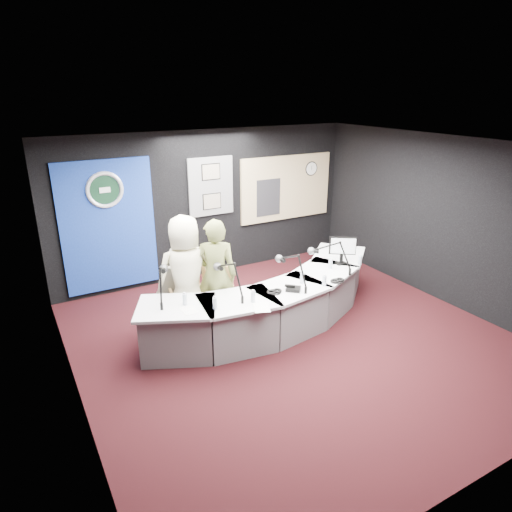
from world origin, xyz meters
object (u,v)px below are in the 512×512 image
person_man (186,275)px  person_woman (216,276)px  broadcast_desk (272,303)px  armchair_right (216,299)px  armchair_left (188,301)px

person_man → person_woman: 0.43m
broadcast_desk → armchair_right: armchair_right is taller
broadcast_desk → armchair_right: bearing=158.7°
broadcast_desk → person_man: person_man is taller
armchair_left → person_man: (0.00, 0.00, 0.43)m
broadcast_desk → person_woman: bearing=158.7°
person_woman → armchair_left: bearing=-1.7°
person_man → person_woman: person_man is taller
armchair_left → armchair_right: 0.44m
broadcast_desk → person_woman: (-0.81, 0.31, 0.51)m
broadcast_desk → armchair_left: armchair_left is taller
broadcast_desk → armchair_right: size_ratio=4.40×
armchair_right → armchair_left: bearing=-174.6°
armchair_right → person_woman: person_woman is taller
broadcast_desk → armchair_left: (-1.19, 0.51, 0.10)m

